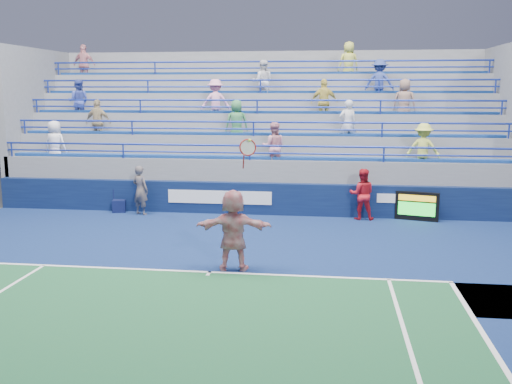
# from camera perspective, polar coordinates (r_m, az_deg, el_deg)

# --- Properties ---
(ground) EXTENTS (120.00, 120.00, 0.00)m
(ground) POSITION_cam_1_polar(r_m,az_deg,el_deg) (13.48, -4.67, -8.08)
(ground) COLOR #333538
(sponsor_wall) EXTENTS (18.00, 0.32, 1.10)m
(sponsor_wall) POSITION_cam_1_polar(r_m,az_deg,el_deg) (19.55, -0.70, -0.65)
(sponsor_wall) COLOR #0A1539
(sponsor_wall) RESTS_ON ground
(bleacher_stand) EXTENTS (18.00, 5.60, 6.13)m
(bleacher_stand) POSITION_cam_1_polar(r_m,az_deg,el_deg) (23.10, 0.61, 3.51)
(bleacher_stand) COLOR slate
(bleacher_stand) RESTS_ON ground
(serve_speed_board) EXTENTS (1.37, 0.50, 0.96)m
(serve_speed_board) POSITION_cam_1_polar(r_m,az_deg,el_deg) (19.30, 15.80, -1.39)
(serve_speed_board) COLOR black
(serve_speed_board) RESTS_ON ground
(judge_chair) EXTENTS (0.54, 0.55, 0.79)m
(judge_chair) POSITION_cam_1_polar(r_m,az_deg,el_deg) (20.51, -13.50, -1.28)
(judge_chair) COLOR #0B1238
(judge_chair) RESTS_ON ground
(tennis_player) EXTENTS (1.85, 0.72, 3.12)m
(tennis_player) POSITION_cam_1_polar(r_m,az_deg,el_deg) (13.40, -2.28, -3.80)
(tennis_player) COLOR silver
(tennis_player) RESTS_ON ground
(line_judge) EXTENTS (0.73, 0.62, 1.70)m
(line_judge) POSITION_cam_1_polar(r_m,az_deg,el_deg) (19.81, -11.49, 0.17)
(line_judge) COLOR #151F3B
(line_judge) RESTS_ON ground
(ball_girl) EXTENTS (0.83, 0.65, 1.70)m
(ball_girl) POSITION_cam_1_polar(r_m,az_deg,el_deg) (19.00, 10.55, -0.23)
(ball_girl) COLOR red
(ball_girl) RESTS_ON ground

